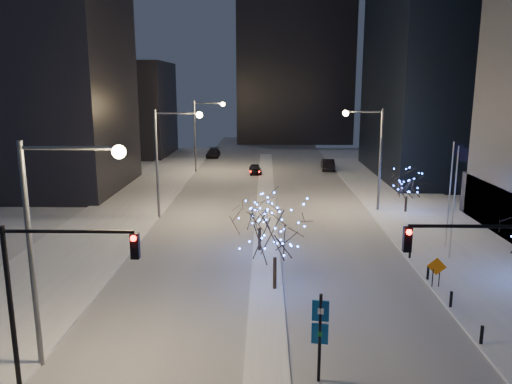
{
  "coord_description": "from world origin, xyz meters",
  "views": [
    {
      "loc": [
        -0.09,
        -17.85,
        12.2
      ],
      "look_at": [
        -0.72,
        15.52,
        5.0
      ],
      "focal_mm": 35.0,
      "sensor_mm": 36.0,
      "label": 1
    }
  ],
  "objects_px": {
    "street_lamp_w_mid": "(168,149)",
    "traffic_signal_east": "(492,276)",
    "street_lamp_w_near": "(53,224)",
    "car_far": "(213,153)",
    "holiday_tree_median_near": "(275,231)",
    "wayfinding_sign": "(320,329)",
    "car_mid": "(328,164)",
    "holiday_tree_median_far": "(260,212)",
    "car_near": "(255,169)",
    "holiday_tree_plaza_far": "(407,183)",
    "street_lamp_w_far": "(202,126)",
    "construction_sign": "(437,269)",
    "traffic_signal_west": "(48,282)",
    "street_lamp_east": "(371,146)"
  },
  "relations": [
    {
      "from": "street_lamp_w_mid",
      "to": "traffic_signal_east",
      "type": "height_order",
      "value": "street_lamp_w_mid"
    },
    {
      "from": "street_lamp_w_near",
      "to": "car_far",
      "type": "xyz_separation_m",
      "value": [
        -0.06,
        64.74,
        -5.74
      ]
    },
    {
      "from": "holiday_tree_median_near",
      "to": "wayfinding_sign",
      "type": "relative_size",
      "value": 1.43
    },
    {
      "from": "car_mid",
      "to": "wayfinding_sign",
      "type": "distance_m",
      "value": 53.6
    },
    {
      "from": "holiday_tree_median_far",
      "to": "car_far",
      "type": "bearing_deg",
      "value": 99.8
    },
    {
      "from": "car_near",
      "to": "holiday_tree_plaza_far",
      "type": "height_order",
      "value": "holiday_tree_plaza_far"
    },
    {
      "from": "car_mid",
      "to": "wayfinding_sign",
      "type": "xyz_separation_m",
      "value": [
        -6.82,
        -53.14,
        1.58
      ]
    },
    {
      "from": "street_lamp_w_near",
      "to": "holiday_tree_median_near",
      "type": "distance_m",
      "value": 12.92
    },
    {
      "from": "street_lamp_w_near",
      "to": "traffic_signal_east",
      "type": "relative_size",
      "value": 1.43
    },
    {
      "from": "holiday_tree_plaza_far",
      "to": "street_lamp_w_far",
      "type": "bearing_deg",
      "value": 134.56
    },
    {
      "from": "holiday_tree_median_near",
      "to": "construction_sign",
      "type": "height_order",
      "value": "holiday_tree_median_near"
    },
    {
      "from": "traffic_signal_west",
      "to": "holiday_tree_median_far",
      "type": "bearing_deg",
      "value": 65.65
    },
    {
      "from": "traffic_signal_west",
      "to": "wayfinding_sign",
      "type": "distance_m",
      "value": 10.92
    },
    {
      "from": "holiday_tree_median_near",
      "to": "street_lamp_w_near",
      "type": "bearing_deg",
      "value": -138.37
    },
    {
      "from": "traffic_signal_west",
      "to": "street_lamp_w_near",
      "type": "bearing_deg",
      "value": 103.96
    },
    {
      "from": "street_lamp_w_near",
      "to": "car_mid",
      "type": "xyz_separation_m",
      "value": [
        17.94,
        52.14,
        -5.68
      ]
    },
    {
      "from": "street_lamp_east",
      "to": "traffic_signal_west",
      "type": "xyz_separation_m",
      "value": [
        -18.52,
        -30.0,
        -1.69
      ]
    },
    {
      "from": "street_lamp_w_near",
      "to": "construction_sign",
      "type": "bearing_deg",
      "value": 24.65
    },
    {
      "from": "street_lamp_east",
      "to": "traffic_signal_east",
      "type": "xyz_separation_m",
      "value": [
        -1.14,
        -29.0,
        -1.69
      ]
    },
    {
      "from": "car_far",
      "to": "holiday_tree_median_near",
      "type": "height_order",
      "value": "holiday_tree_median_near"
    },
    {
      "from": "car_near",
      "to": "car_far",
      "type": "height_order",
      "value": "car_far"
    },
    {
      "from": "traffic_signal_east",
      "to": "traffic_signal_west",
      "type": "bearing_deg",
      "value": -176.71
    },
    {
      "from": "street_lamp_w_mid",
      "to": "street_lamp_east",
      "type": "bearing_deg",
      "value": 8.96
    },
    {
      "from": "street_lamp_east",
      "to": "wayfinding_sign",
      "type": "bearing_deg",
      "value": -105.24
    },
    {
      "from": "street_lamp_w_mid",
      "to": "holiday_tree_median_far",
      "type": "relative_size",
      "value": 2.31
    },
    {
      "from": "car_mid",
      "to": "street_lamp_w_far",
      "type": "bearing_deg",
      "value": 9.4
    },
    {
      "from": "car_near",
      "to": "holiday_tree_plaza_far",
      "type": "relative_size",
      "value": 0.92
    },
    {
      "from": "car_mid",
      "to": "wayfinding_sign",
      "type": "height_order",
      "value": "wayfinding_sign"
    },
    {
      "from": "street_lamp_w_near",
      "to": "construction_sign",
      "type": "distance_m",
      "value": 21.8
    },
    {
      "from": "car_mid",
      "to": "car_far",
      "type": "height_order",
      "value": "car_mid"
    },
    {
      "from": "car_far",
      "to": "holiday_tree_median_far",
      "type": "height_order",
      "value": "holiday_tree_median_far"
    },
    {
      "from": "street_lamp_east",
      "to": "holiday_tree_plaza_far",
      "type": "height_order",
      "value": "street_lamp_east"
    },
    {
      "from": "street_lamp_w_mid",
      "to": "street_lamp_w_far",
      "type": "height_order",
      "value": "same"
    },
    {
      "from": "street_lamp_w_mid",
      "to": "holiday_tree_median_far",
      "type": "distance_m",
      "value": 13.14
    },
    {
      "from": "street_lamp_w_far",
      "to": "car_mid",
      "type": "bearing_deg",
      "value": 6.8
    },
    {
      "from": "street_lamp_w_near",
      "to": "car_far",
      "type": "distance_m",
      "value": 65.0
    },
    {
      "from": "wayfinding_sign",
      "to": "car_mid",
      "type": "bearing_deg",
      "value": 92.15
    },
    {
      "from": "street_lamp_w_far",
      "to": "street_lamp_east",
      "type": "xyz_separation_m",
      "value": [
        19.02,
        -22.0,
        -0.05
      ]
    },
    {
      "from": "wayfinding_sign",
      "to": "street_lamp_w_mid",
      "type": "bearing_deg",
      "value": 122.61
    },
    {
      "from": "car_far",
      "to": "wayfinding_sign",
      "type": "xyz_separation_m",
      "value": [
        11.18,
        -65.74,
        1.65
      ]
    },
    {
      "from": "holiday_tree_median_far",
      "to": "construction_sign",
      "type": "height_order",
      "value": "holiday_tree_median_far"
    },
    {
      "from": "street_lamp_w_far",
      "to": "holiday_tree_median_far",
      "type": "xyz_separation_m",
      "value": [
        8.44,
        -34.46,
        -3.46
      ]
    },
    {
      "from": "wayfinding_sign",
      "to": "construction_sign",
      "type": "xyz_separation_m",
      "value": [
        8.12,
        9.83,
        -1.13
      ]
    },
    {
      "from": "car_near",
      "to": "holiday_tree_median_near",
      "type": "distance_m",
      "value": 40.3
    },
    {
      "from": "traffic_signal_east",
      "to": "construction_sign",
      "type": "bearing_deg",
      "value": 82.12
    },
    {
      "from": "street_lamp_w_far",
      "to": "traffic_signal_west",
      "type": "xyz_separation_m",
      "value": [
        0.5,
        -52.0,
        -1.74
      ]
    },
    {
      "from": "street_lamp_w_mid",
      "to": "car_mid",
      "type": "distance_m",
      "value": 33.02
    },
    {
      "from": "holiday_tree_median_near",
      "to": "construction_sign",
      "type": "xyz_separation_m",
      "value": [
        9.8,
        0.44,
        -2.49
      ]
    },
    {
      "from": "street_lamp_w_far",
      "to": "holiday_tree_median_near",
      "type": "relative_size",
      "value": 1.78
    },
    {
      "from": "holiday_tree_median_near",
      "to": "holiday_tree_plaza_far",
      "type": "bearing_deg",
      "value": 55.36
    }
  ]
}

